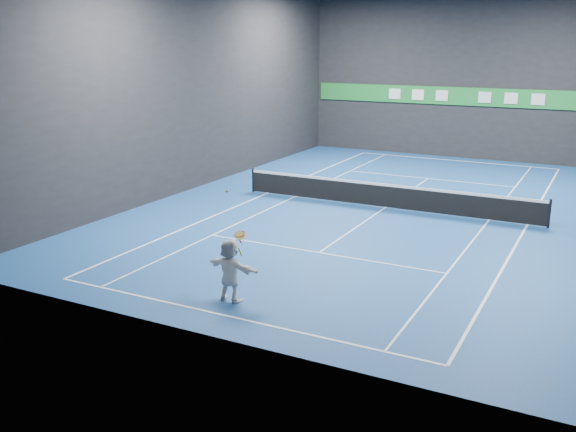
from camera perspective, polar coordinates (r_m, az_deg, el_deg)
The scene contains 18 objects.
ground at distance 26.33m, azimuth 8.61°, elevation 0.73°, with size 26.00×26.00×0.00m, color navy.
wall_back at distance 38.10m, azimuth 15.43°, elevation 11.72°, with size 18.00×0.10×9.00m, color black.
wall_front at distance 13.95m, azimuth -8.47°, elevation 6.60°, with size 18.00×0.10×9.00m, color black.
wall_left at distance 29.68m, azimuth -7.99°, elevation 11.22°, with size 0.10×26.00×9.00m, color black.
baseline_near at distance 16.12m, azimuth -5.51°, elevation -8.81°, with size 10.98×0.08×0.01m, color white.
baseline_far at distance 37.54m, azimuth 14.58°, elevation 4.80°, with size 10.98×0.08×0.01m, color white.
sideline_doubles_left at distance 28.50m, azimuth -1.87°, elevation 2.03°, with size 0.08×23.78×0.01m, color white.
sideline_doubles_right at distance 25.19m, azimuth 20.49°, elevation -0.76°, with size 0.08×23.78×0.01m, color white.
sideline_singles_left at distance 27.87m, azimuth 0.61°, elevation 1.73°, with size 0.06×23.78×0.01m, color white.
sideline_singles_right at distance 25.37m, azimuth 17.41°, elevation -0.38°, with size 0.06×23.78×0.01m, color white.
service_line_near at distance 20.61m, azimuth 2.78°, elevation -3.27°, with size 8.23×0.06×0.01m, color white.
service_line_far at distance 32.31m, azimuth 12.33°, elevation 3.28°, with size 8.23×0.06×0.01m, color white.
center_service_line at distance 26.33m, azimuth 8.61°, elevation 0.73°, with size 0.06×12.80×0.01m, color white.
player at distance 16.70m, azimuth -5.17°, elevation -4.83°, with size 1.56×0.50×1.68m, color silver.
tennis_ball at distance 16.39m, azimuth -5.46°, elevation 2.21°, with size 0.07×0.07×0.07m, color #B4CF22.
tennis_net at distance 26.20m, azimuth 8.66°, elevation 1.87°, with size 12.50×0.10×1.07m.
sponsor_banner at distance 38.11m, azimuth 15.31°, elevation 10.22°, with size 17.64×0.11×1.00m.
tennis_racket at distance 16.29m, azimuth -4.30°, elevation -1.83°, with size 0.39×0.38×0.66m.
Camera 1 is at (8.09, -24.17, 6.60)m, focal length 40.00 mm.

